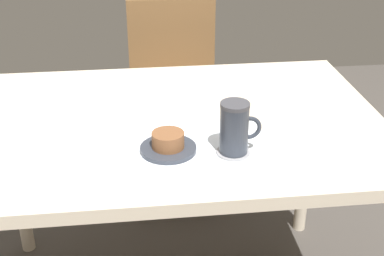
{
  "coord_description": "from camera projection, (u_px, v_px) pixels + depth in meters",
  "views": [
    {
      "loc": [
        -0.11,
        -1.38,
        1.41
      ],
      "look_at": [
        0.04,
        -0.16,
        0.78
      ],
      "focal_mm": 50.0,
      "sensor_mm": 36.0,
      "label": 1
    }
  ],
  "objects": [
    {
      "name": "pastry",
      "position": [
        168.0,
        140.0,
        1.36
      ],
      "size": [
        0.08,
        0.08,
        0.04
      ],
      "primitive_type": "cylinder",
      "color": "brown",
      "rests_on": "pastry_plate"
    },
    {
      "name": "coffee_mug",
      "position": [
        235.0,
        128.0,
        1.33
      ],
      "size": [
        0.11,
        0.07,
        0.14
      ],
      "color": "#2D333D",
      "rests_on": "coffee_coaster"
    },
    {
      "name": "wooden_chair",
      "position": [
        174.0,
        91.0,
        2.37
      ],
      "size": [
        0.43,
        0.43,
        0.85
      ],
      "rotation": [
        0.0,
        0.0,
        3.12
      ],
      "color": "brown",
      "rests_on": "ground_plane"
    },
    {
      "name": "dining_table",
      "position": [
        172.0,
        142.0,
        1.58
      ],
      "size": [
        1.22,
        0.85,
        0.73
      ],
      "color": "beige",
      "rests_on": "ground_plane"
    },
    {
      "name": "pastry_plate",
      "position": [
        168.0,
        149.0,
        1.37
      ],
      "size": [
        0.15,
        0.15,
        0.01
      ],
      "primitive_type": "cylinder",
      "color": "#333842",
      "rests_on": "placemat"
    },
    {
      "name": "coffee_coaster",
      "position": [
        233.0,
        152.0,
        1.36
      ],
      "size": [
        0.09,
        0.09,
        0.0
      ],
      "primitive_type": "cylinder",
      "color": "#99999E",
      "rests_on": "placemat"
    },
    {
      "name": "placemat",
      "position": [
        194.0,
        152.0,
        1.37
      ],
      "size": [
        0.4,
        0.32,
        0.0
      ],
      "primitive_type": "cube",
      "color": "white",
      "rests_on": "dining_table"
    }
  ]
}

